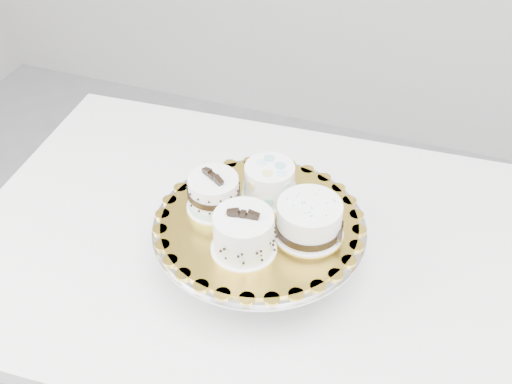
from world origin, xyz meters
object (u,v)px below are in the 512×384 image
(cake_board, at_px, (259,222))
(cake_ribbon, at_px, (310,220))
(table, at_px, (268,270))
(cake_swirl, at_px, (244,234))
(cake_dots, at_px, (269,181))
(cake_banded, at_px, (214,194))
(cake_stand, at_px, (259,236))

(cake_board, distance_m, cake_ribbon, 0.10)
(table, relative_size, cake_swirl, 10.83)
(cake_board, height_order, cake_dots, cake_dots)
(cake_board, distance_m, cake_swirl, 0.08)
(cake_swirl, xyz_separation_m, cake_dots, (-0.00, 0.15, -0.00))
(cake_board, xyz_separation_m, cake_dots, (-0.01, 0.08, 0.04))
(cake_board, xyz_separation_m, cake_banded, (-0.09, 0.01, 0.03))
(cake_swirl, height_order, cake_banded, cake_swirl)
(cake_stand, height_order, cake_banded, cake_banded)
(cake_stand, relative_size, cake_swirl, 3.36)
(table, distance_m, cake_stand, 0.16)
(cake_banded, bearing_deg, cake_ribbon, 28.46)
(cake_board, height_order, cake_banded, cake_banded)
(cake_ribbon, bearing_deg, cake_dots, 134.27)
(cake_swirl, height_order, cake_dots, cake_swirl)
(cake_banded, distance_m, cake_ribbon, 0.19)
(cake_stand, distance_m, cake_swirl, 0.11)
(table, height_order, cake_dots, cake_dots)
(cake_stand, relative_size, cake_board, 1.09)
(cake_board, bearing_deg, cake_stand, 45.00)
(cake_banded, relative_size, cake_dots, 1.09)
(table, height_order, cake_ribbon, cake_ribbon)
(cake_dots, height_order, cake_ribbon, cake_dots)
(cake_board, bearing_deg, cake_ribbon, 1.10)
(table, relative_size, cake_stand, 3.22)
(cake_stand, relative_size, cake_ribbon, 2.90)
(cake_board, bearing_deg, cake_swirl, -92.03)
(cake_stand, relative_size, cake_banded, 3.11)
(table, xyz_separation_m, cake_dots, (-0.01, 0.02, 0.22))
(cake_stand, distance_m, cake_board, 0.04)
(cake_board, relative_size, cake_banded, 2.86)
(cake_stand, distance_m, cake_dots, 0.11)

